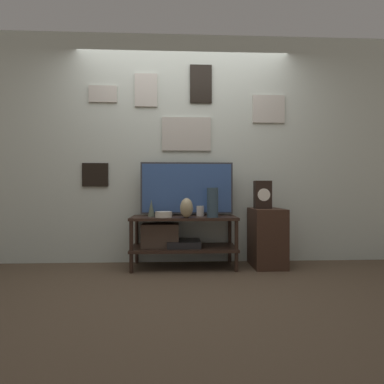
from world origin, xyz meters
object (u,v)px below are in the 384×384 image
Objects in this scene: vase_slim_bronze at (151,208)px; vase_tall_ceramic at (213,203)px; vase_urn_stoneware at (187,208)px; television at (187,188)px; mantel_clock at (263,195)px; vase_wide_bowl at (164,214)px; candle_jar at (200,211)px.

vase_tall_ceramic is (0.66, -0.14, 0.06)m from vase_slim_bronze.
vase_slim_bronze is 0.91× the size of vase_urn_stoneware.
vase_urn_stoneware is (-0.01, -0.28, -0.21)m from television.
vase_urn_stoneware is at bearing -168.21° from mantel_clock.
vase_urn_stoneware is (0.38, -0.17, 0.01)m from vase_slim_bronze.
vase_urn_stoneware is 0.65× the size of vase_tall_ceramic.
mantel_clock is (1.09, 0.12, 0.21)m from vase_wide_bowl.
television reaches higher than vase_tall_ceramic.
vase_tall_ceramic is at bearing -3.54° from vase_wide_bowl.
mantel_clock reaches higher than candle_jar.
television reaches higher than mantel_clock.
candle_jar is 0.72m from mantel_clock.
television is 5.79× the size of vase_wide_bowl.
candle_jar is at bearing 3.13° from vase_slim_bronze.
vase_wide_bowl is (-0.25, -0.22, -0.28)m from television.
vase_slim_bronze is 1.03× the size of vase_wide_bowl.
television is 0.30m from candle_jar.
vase_urn_stoneware is 0.66× the size of mantel_clock.
vase_slim_bronze reaches higher than candle_jar.
vase_slim_bronze is at bearing -179.48° from mantel_clock.
vase_tall_ceramic reaches higher than vase_slim_bronze.
vase_urn_stoneware is 0.26m from vase_wide_bowl.
television is at bearing 173.08° from mantel_clock.
mantel_clock is at bearing -1.51° from candle_jar.
mantel_clock is at bearing 6.28° from vase_wide_bowl.
mantel_clock is (1.24, 0.01, 0.14)m from vase_slim_bronze.
candle_jar is (0.40, 0.14, 0.03)m from vase_wide_bowl.
vase_wide_bowl is 0.42m from candle_jar.
vase_tall_ceramic reaches higher than candle_jar.
vase_wide_bowl is at bearing -160.75° from candle_jar.
television reaches higher than vase_slim_bronze.
vase_wide_bowl is at bearing -173.72° from mantel_clock.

